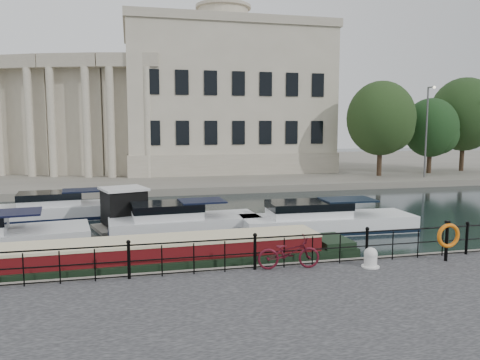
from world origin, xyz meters
name	(u,v)px	position (x,y,z in m)	size (l,w,h in m)	color
ground_plane	(239,266)	(0.00, 0.00, 0.00)	(160.00, 160.00, 0.00)	black
far_bank	(164,167)	(0.00, 39.00, 0.28)	(120.00, 42.00, 0.55)	#6B665B
railing	(255,250)	(0.00, -2.25, 1.20)	(24.14, 0.14, 1.22)	black
civic_building	(156,108)	(-1.00, 34.71, 7.04)	(53.55, 31.84, 16.85)	#ADA38C
lamp_posts	(463,130)	(26.00, 20.70, 4.80)	(8.24, 1.55, 8.07)	#59595B
bicycle	(289,253)	(1.10, -2.41, 1.09)	(0.72, 2.06, 1.08)	#4B0D19
mooring_bollard	(371,258)	(3.81, -2.87, 0.86)	(0.59, 0.59, 0.67)	silver
life_ring_post	(448,236)	(6.72, -2.88, 1.44)	(0.87, 0.22, 1.42)	black
narrowboat	(153,262)	(-3.17, -0.01, 0.37)	(15.44, 2.55, 1.56)	black
harbour_hut	(124,210)	(-4.25, 7.52, 0.95)	(3.45, 3.14, 2.18)	#6B665B
cabin_cruisers	(139,226)	(-3.54, 6.27, 0.37)	(24.30, 10.18, 1.99)	silver
trees	(432,121)	(24.88, 23.81, 5.67)	(17.21, 8.81, 9.52)	black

